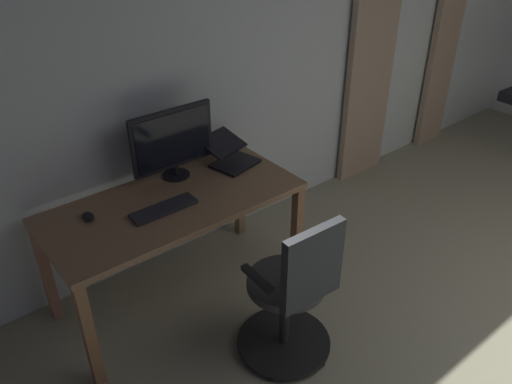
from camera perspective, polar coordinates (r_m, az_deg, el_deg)
The scene contains 9 objects.
back_room_partition at distance 4.22m, azimuth 6.63°, elevation 16.12°, with size 6.20×0.10×2.61m, color silver.
curtain_left_panel at distance 5.48m, azimuth 20.60°, elevation 16.76°, with size 0.38×0.06×2.38m, color tan.
curtain_right_panel at distance 4.60m, azimuth 12.90°, elevation 15.39°, with size 0.54×0.06×2.38m, color tan.
desk at distance 3.18m, azimuth -9.09°, elevation -2.23°, with size 1.56×0.72×0.76m.
office_chair at distance 2.88m, azimuth 4.13°, elevation -11.49°, with size 0.56×0.56×0.98m.
computer_monitor at distance 3.27m, azimuth -9.28°, elevation 5.67°, with size 0.57×0.18×0.46m.
computer_keyboard at distance 3.03m, azimuth -10.24°, elevation -1.84°, with size 0.40×0.12×0.02m, color #232328.
laptop at distance 3.48m, azimuth -2.91°, elevation 4.07°, with size 0.36×0.40×0.17m.
computer_mouse at distance 3.06m, azimuth -18.22°, elevation -2.60°, with size 0.06×0.10×0.04m, color black.
Camera 1 is at (2.90, -0.11, 2.41)m, focal length 35.85 mm.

